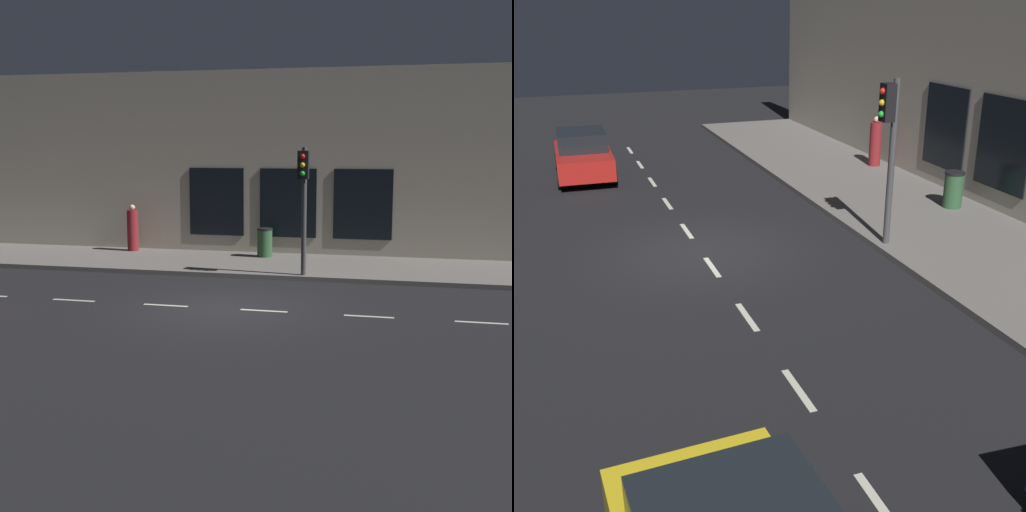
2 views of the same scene
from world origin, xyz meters
TOP-DOWN VIEW (x-y plane):
  - ground_plane at (0.00, 0.00)m, footprint 60.00×60.00m
  - sidewalk at (6.25, 0.00)m, footprint 4.50×32.00m
  - building_facade at (8.80, -0.00)m, footprint 0.65×32.00m
  - lane_centre_line at (0.00, -1.00)m, footprint 0.12×27.20m
  - traffic_light at (4.18, -1.28)m, footprint 0.50×0.32m
  - pedestrian_0 at (7.82, 5.83)m, footprint 0.54×0.54m
  - trash_bin at (7.51, 0.65)m, footprint 0.56×0.56m

SIDE VIEW (x-z plane):
  - ground_plane at x=0.00m, z-range 0.00..0.00m
  - lane_centre_line at x=0.00m, z-range 0.00..0.01m
  - sidewalk at x=6.25m, z-range 0.00..0.15m
  - trash_bin at x=7.51m, z-range 0.15..1.18m
  - pedestrian_0 at x=7.82m, z-range 0.07..1.82m
  - traffic_light at x=4.18m, z-range 0.80..4.69m
  - building_facade at x=8.80m, z-range -0.01..6.80m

